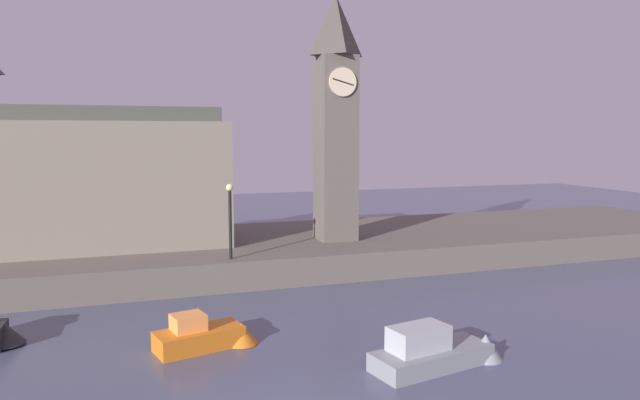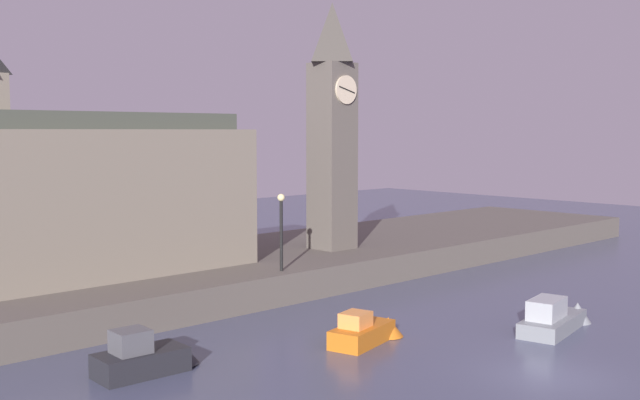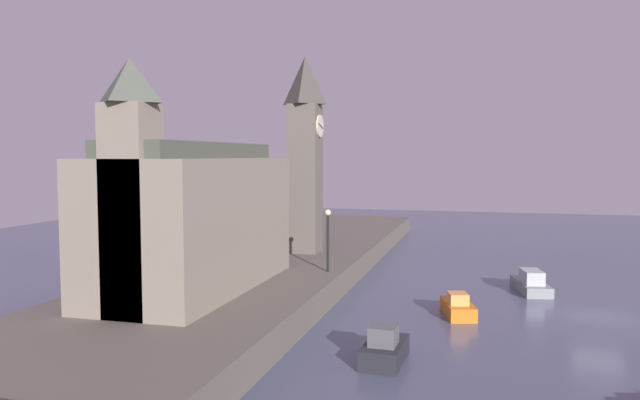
% 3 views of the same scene
% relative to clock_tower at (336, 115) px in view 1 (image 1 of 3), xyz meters
% --- Properties ---
extents(far_embankment, '(70.00, 12.00, 1.50)m').
position_rel_clock_tower_xyz_m(far_embankment, '(-7.77, 1.66, -7.98)').
color(far_embankment, '#5B544C').
rests_on(far_embankment, ground).
extents(clock_tower, '(2.30, 2.35, 13.94)m').
position_rel_clock_tower_xyz_m(clock_tower, '(0.00, 0.00, 0.00)').
color(clock_tower, '#5B544C').
rests_on(clock_tower, far_embankment).
extents(parliament_hall, '(13.76, 5.87, 11.08)m').
position_rel_clock_tower_xyz_m(parliament_hall, '(-13.40, 2.17, -3.43)').
color(parliament_hall, slate).
rests_on(parliament_hall, far_embankment).
extents(streetlamp, '(0.36, 0.36, 3.74)m').
position_rel_clock_tower_xyz_m(streetlamp, '(-6.81, -3.43, -4.89)').
color(streetlamp, black).
rests_on(streetlamp, far_embankment).
extents(boat_cruiser_grey, '(5.11, 2.36, 1.61)m').
position_rel_clock_tower_xyz_m(boat_cruiser_grey, '(-1.84, -15.34, -8.25)').
color(boat_cruiser_grey, gray).
rests_on(boat_cruiser_grey, ground).
extents(boat_patrol_orange, '(3.94, 2.07, 1.30)m').
position_rel_clock_tower_xyz_m(boat_patrol_orange, '(-9.04, -11.20, -8.28)').
color(boat_patrol_orange, orange).
rests_on(boat_patrol_orange, ground).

